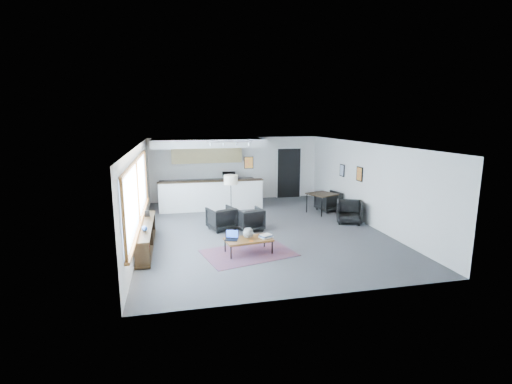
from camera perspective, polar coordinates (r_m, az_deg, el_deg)
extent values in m
cube|color=#4A4A4D|center=(11.47, 0.64, -5.78)|extent=(7.00, 9.00, 0.01)
cube|color=white|center=(10.99, 0.67, 7.35)|extent=(7.00, 9.00, 0.01)
cube|color=silver|center=(15.52, -3.17, 3.61)|extent=(7.00, 0.01, 2.60)
cube|color=silver|center=(6.97, 9.22, -5.99)|extent=(7.00, 0.01, 2.60)
cube|color=silver|center=(10.91, -17.56, -0.12)|extent=(0.01, 9.00, 2.60)
cube|color=silver|center=(12.43, 16.59, 1.26)|extent=(0.01, 9.00, 2.60)
cube|color=#8CBFFF|center=(9.99, -17.84, 0.02)|extent=(0.02, 5.80, 1.55)
cube|color=brown|center=(10.17, -17.41, -4.39)|extent=(0.10, 5.95, 0.06)
cube|color=brown|center=(9.88, -18.00, 4.59)|extent=(0.06, 5.95, 0.06)
cube|color=brown|center=(7.18, -19.67, -4.34)|extent=(0.06, 0.06, 1.60)
cube|color=brown|center=(9.99, -17.73, 0.03)|extent=(0.06, 0.06, 1.60)
cube|color=brown|center=(12.84, -16.65, 2.47)|extent=(0.06, 0.06, 1.60)
cube|color=black|center=(10.08, -16.63, -4.95)|extent=(0.35, 3.00, 0.05)
cube|color=black|center=(10.25, -16.45, -8.02)|extent=(0.35, 3.00, 0.05)
cube|color=black|center=(8.79, -17.14, -9.36)|extent=(0.33, 0.04, 0.55)
cube|color=black|center=(10.16, -16.54, -6.53)|extent=(0.33, 0.04, 0.55)
cube|color=black|center=(11.55, -16.08, -4.37)|extent=(0.33, 0.04, 0.55)
cube|color=#3359A5|center=(8.99, -17.01, -9.95)|extent=(0.18, 0.04, 0.20)
cube|color=silver|center=(9.14, -16.94, -9.51)|extent=(0.18, 0.04, 0.22)
cube|color=maroon|center=(9.30, -16.87, -9.09)|extent=(0.18, 0.04, 0.24)
cube|color=black|center=(9.47, -16.79, -8.85)|extent=(0.18, 0.04, 0.20)
cube|color=#3359A5|center=(9.62, -16.73, -8.45)|extent=(0.18, 0.04, 0.22)
cube|color=silver|center=(9.78, -16.66, -8.07)|extent=(0.18, 0.04, 0.24)
cube|color=maroon|center=(9.95, -16.59, -7.86)|extent=(0.18, 0.04, 0.20)
cube|color=black|center=(10.10, -16.53, -7.50)|extent=(0.18, 0.04, 0.22)
cube|color=#3359A5|center=(10.26, -16.48, -7.14)|extent=(0.18, 0.03, 0.24)
cube|color=silver|center=(10.43, -16.41, -6.96)|extent=(0.18, 0.03, 0.20)
cube|color=maroon|center=(10.59, -16.36, -6.63)|extent=(0.18, 0.03, 0.22)
cube|color=black|center=(10.75, -16.31, -6.30)|extent=(0.18, 0.04, 0.24)
cube|color=black|center=(10.82, -16.39, -3.21)|extent=(0.14, 0.02, 0.18)
sphere|color=#264C99|center=(9.48, -16.78, -5.39)|extent=(0.14, 0.14, 0.14)
cube|color=white|center=(13.73, -6.83, -0.63)|extent=(3.80, 0.25, 1.10)
cube|color=black|center=(13.63, -6.89, 1.68)|extent=(3.85, 0.32, 0.04)
cube|color=white|center=(15.16, -7.39, 0.10)|extent=(3.80, 0.60, 0.90)
cube|color=#2D2D2D|center=(15.08, -7.43, 1.82)|extent=(3.82, 0.62, 0.04)
cube|color=tan|center=(15.10, -7.58, 5.80)|extent=(2.80, 0.35, 0.70)
cube|color=white|center=(14.36, -7.38, 7.54)|extent=(4.20, 1.80, 0.30)
cube|color=black|center=(13.75, -1.13, 4.54)|extent=(0.35, 0.03, 0.45)
cube|color=orange|center=(13.74, -1.11, 4.53)|extent=(0.30, 0.01, 0.40)
cube|color=black|center=(16.01, 5.05, 2.92)|extent=(1.00, 0.12, 2.10)
cube|color=white|center=(15.87, 3.24, 2.87)|extent=(0.06, 0.10, 2.10)
cube|color=white|center=(16.19, 6.79, 2.97)|extent=(0.06, 0.10, 2.10)
cube|color=white|center=(15.90, 5.10, 6.74)|extent=(1.10, 0.10, 0.06)
cube|color=silver|center=(13.04, -4.16, 7.72)|extent=(1.60, 0.04, 0.04)
cylinder|color=silver|center=(12.97, -7.02, 7.30)|extent=(0.07, 0.07, 0.09)
cylinder|color=silver|center=(13.02, -5.04, 7.35)|extent=(0.07, 0.07, 0.09)
cylinder|color=silver|center=(13.09, -3.07, 7.40)|extent=(0.07, 0.07, 0.09)
cylinder|color=silver|center=(13.17, -1.12, 7.43)|extent=(0.07, 0.07, 0.09)
cube|color=black|center=(12.72, 15.65, 2.67)|extent=(0.03, 0.38, 0.48)
cube|color=orange|center=(12.71, 15.59, 2.67)|extent=(0.00, 0.32, 0.42)
cube|color=black|center=(13.87, 13.11, 3.27)|extent=(0.03, 0.34, 0.44)
cube|color=#859FC5|center=(13.87, 13.06, 3.27)|extent=(0.00, 0.28, 0.38)
cube|color=#583245|center=(9.51, -1.17, -9.35)|extent=(2.48, 1.97, 0.01)
cube|color=brown|center=(9.39, -1.18, -7.34)|extent=(1.23, 0.77, 0.04)
cube|color=black|center=(9.06, -3.87, -9.33)|extent=(0.03, 0.03, 0.34)
cube|color=black|center=(9.55, -4.78, -8.26)|extent=(0.03, 0.03, 0.34)
cube|color=black|center=(9.39, 2.49, -8.56)|extent=(0.03, 0.03, 0.34)
cube|color=black|center=(9.86, 1.29, -7.57)|extent=(0.03, 0.03, 0.34)
cube|color=black|center=(9.16, -0.63, -8.00)|extent=(1.10, 0.17, 0.03)
cube|color=black|center=(9.64, -1.70, -7.02)|extent=(1.10, 0.17, 0.03)
cube|color=black|center=(9.32, -3.81, -7.31)|extent=(0.38, 0.32, 0.02)
cube|color=black|center=(9.39, -3.69, -6.42)|extent=(0.32, 0.16, 0.21)
cube|color=blue|center=(9.39, -3.70, -6.43)|extent=(0.29, 0.13, 0.18)
sphere|color=gray|center=(9.39, -1.21, -6.31)|extent=(0.27, 0.27, 0.27)
cube|color=silver|center=(9.47, 1.50, -6.93)|extent=(0.38, 0.35, 0.04)
cube|color=#3359A5|center=(9.46, 1.51, -6.74)|extent=(0.34, 0.32, 0.03)
cube|color=silver|center=(9.43, 1.54, -6.61)|extent=(0.31, 0.29, 0.03)
cube|color=#E5590C|center=(9.21, -0.72, -7.56)|extent=(0.11, 0.11, 0.01)
imported|color=black|center=(11.39, -5.34, -3.91)|extent=(0.93, 0.91, 0.77)
imported|color=black|center=(11.29, -0.96, -4.05)|extent=(0.85, 0.81, 0.75)
cylinder|color=black|center=(12.25, -3.81, -4.60)|extent=(0.34, 0.34, 0.03)
cylinder|color=black|center=(12.08, -3.85, -1.54)|extent=(0.03, 0.03, 1.32)
cylinder|color=#F2E4C7|center=(11.94, -3.90, 1.90)|extent=(0.55, 0.55, 0.29)
cube|color=black|center=(13.45, 10.14, -0.31)|extent=(1.11, 1.11, 0.04)
cylinder|color=black|center=(13.00, 10.08, -2.33)|extent=(0.05, 0.05, 0.68)
cylinder|color=black|center=(13.53, 7.81, -1.73)|extent=(0.05, 0.05, 0.68)
cylinder|color=black|center=(13.54, 12.35, -1.88)|extent=(0.05, 0.05, 0.68)
cylinder|color=black|center=(14.05, 10.08, -1.32)|extent=(0.05, 0.05, 0.68)
imported|color=black|center=(12.45, 14.14, -3.09)|extent=(0.86, 0.84, 0.69)
imported|color=black|center=(13.93, 11.06, -1.49)|extent=(0.78, 0.74, 0.67)
imported|color=black|center=(15.15, -4.21, 2.66)|extent=(0.53, 0.32, 0.34)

